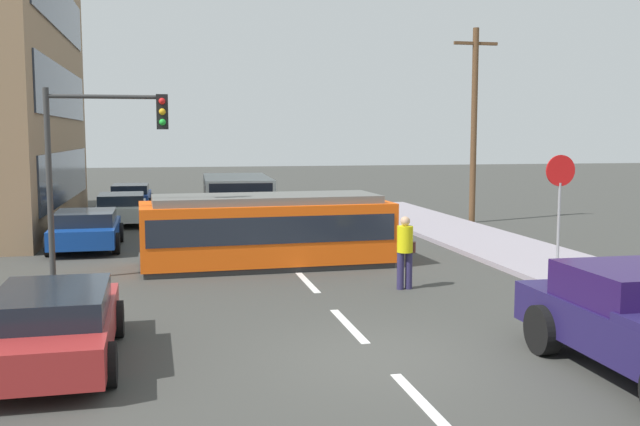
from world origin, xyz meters
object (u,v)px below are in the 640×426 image
parked_sedan_near (54,324)px  traffic_light_mast (100,145)px  streetcar_tram (266,229)px  parked_sedan_mid (86,229)px  pedestrian_crossing (405,248)px  utility_pole_mid (474,122)px  parked_sedan_far (122,208)px  parked_sedan_furthest (131,196)px  city_bus (237,197)px  stop_sign (560,189)px

parked_sedan_near → traffic_light_mast: traffic_light_mast is taller
streetcar_tram → parked_sedan_mid: streetcar_tram is taller
parked_sedan_near → parked_sedan_mid: size_ratio=1.05×
pedestrian_crossing → streetcar_tram: bearing=126.7°
parked_sedan_mid → utility_pole_mid: utility_pole_mid is taller
traffic_light_mast → parked_sedan_far: bearing=91.2°
parked_sedan_near → parked_sedan_mid: (-0.74, 11.63, 0.00)m
parked_sedan_mid → utility_pole_mid: size_ratio=0.54×
parked_sedan_furthest → utility_pole_mid: 16.25m
city_bus → traffic_light_mast: (-4.21, -10.26, 2.18)m
streetcar_tram → parked_sedan_furthest: size_ratio=1.63×
city_bus → parked_sedan_furthest: size_ratio=1.39×
stop_sign → traffic_light_mast: size_ratio=0.63×
parked_sedan_mid → pedestrian_crossing: bearing=-44.4°
parked_sedan_near → stop_sign: (11.09, 4.55, 1.57)m
pedestrian_crossing → utility_pole_mid: bearing=59.7°
parked_sedan_far → pedestrian_crossing: bearing=-63.3°
pedestrian_crossing → utility_pole_mid: (6.69, 11.47, 3.07)m
city_bus → parked_sedan_far: 4.64m
parked_sedan_mid → stop_sign: bearing=-30.9°
parked_sedan_far → traffic_light_mast: size_ratio=0.99×
streetcar_tram → stop_sign: (6.78, -3.12, 1.21)m
parked_sedan_mid → utility_pole_mid: bearing=15.1°
parked_sedan_mid → parked_sedan_furthest: (0.77, 12.03, -0.00)m
pedestrian_crossing → parked_sedan_near: (-6.99, -4.06, -0.32)m
traffic_light_mast → parked_sedan_mid: bearing=100.4°
parked_sedan_far → utility_pole_mid: 14.39m
parked_sedan_far → stop_sign: 17.63m
stop_sign → utility_pole_mid: 11.44m
city_bus → pedestrian_crossing: size_ratio=3.43×
parked_sedan_mid → utility_pole_mid: 15.32m
parked_sedan_far → stop_sign: stop_sign is taller
parked_sedan_furthest → streetcar_tram: bearing=-75.0°
pedestrian_crossing → parked_sedan_furthest: (-6.96, 19.60, -0.32)m
streetcar_tram → pedestrian_crossing: bearing=-53.3°
parked_sedan_near → parked_sedan_mid: 11.65m
streetcar_tram → city_bus: bearing=89.5°
parked_sedan_mid → utility_pole_mid: (14.42, 3.90, 3.39)m
parked_sedan_far → stop_sign: (11.15, -13.57, 1.57)m
streetcar_tram → city_bus: (0.08, 9.24, 0.09)m
utility_pole_mid → parked_sedan_mid: bearing=-164.9°
city_bus → parked_sedan_far: city_bus is taller
pedestrian_crossing → parked_sedan_near: pedestrian_crossing is taller
city_bus → parked_sedan_near: bearing=-104.6°
city_bus → pedestrian_crossing: city_bus is taller
streetcar_tram → parked_sedan_far: streetcar_tram is taller
utility_pole_mid → city_bus: bearing=171.6°
stop_sign → pedestrian_crossing: bearing=-173.3°
parked_sedan_furthest → utility_pole_mid: size_ratio=0.54×
pedestrian_crossing → parked_sedan_near: 8.09m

